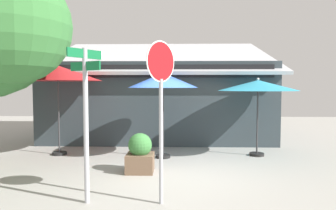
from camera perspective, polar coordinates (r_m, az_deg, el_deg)
The scene contains 8 objects.
ground_plane at distance 7.65m, azimuth 1.34°, elevation -13.00°, with size 28.00×28.00×0.10m, color #9E9B93.
cafe_building at distance 13.30m, azimuth -1.52°, elevation 1.21°, with size 9.15×5.93×4.33m.
street_sign_post at distance 5.68m, azimuth -15.07°, elevation -0.87°, with size 0.66×0.71×2.80m.
stop_sign at distance 5.42m, azimuth -1.33°, elevation 2.36°, with size 0.47×0.58×2.93m.
patio_umbrella_crimson_left at distance 9.99m, azimuth -19.88°, elevation 5.54°, with size 2.67×2.67×2.83m.
patio_umbrella_royal_blue_center at distance 9.00m, azimuth -0.94°, elevation 4.51°, with size 2.06×2.06×2.59m.
patio_umbrella_teal_right at distance 9.65m, azimuth 16.44°, elevation 3.41°, with size 2.40×2.40×2.38m.
sidewalk_planter at distance 7.68m, azimuth -5.23°, elevation -9.08°, with size 0.67×0.67×0.97m.
Camera 1 is at (0.03, -7.33, 2.13)m, focal length 32.67 mm.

